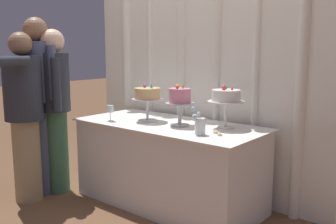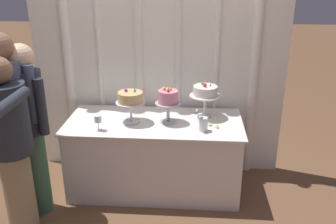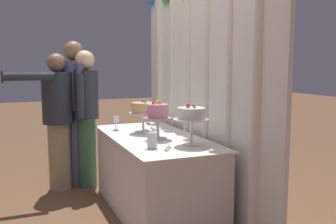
% 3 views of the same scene
% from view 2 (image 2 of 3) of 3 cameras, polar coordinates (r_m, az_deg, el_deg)
% --- Properties ---
extents(ground_plane, '(24.00, 24.00, 0.00)m').
position_cam_2_polar(ground_plane, '(3.91, -2.13, -12.17)').
color(ground_plane, brown).
extents(draped_curtain, '(2.67, 0.16, 2.49)m').
position_cam_2_polar(draped_curtain, '(3.91, -1.61, 8.62)').
color(draped_curtain, white).
rests_on(draped_curtain, ground_plane).
extents(cake_table, '(1.73, 0.80, 0.75)m').
position_cam_2_polar(cake_table, '(3.80, -2.05, -6.62)').
color(cake_table, white).
rests_on(cake_table, ground_plane).
extents(cake_display_leftmost, '(0.29, 0.29, 0.35)m').
position_cam_2_polar(cake_display_leftmost, '(3.55, -5.81, 1.96)').
color(cake_display_leftmost, silver).
rests_on(cake_display_leftmost, cake_table).
extents(cake_display_center, '(0.25, 0.25, 0.36)m').
position_cam_2_polar(cake_display_center, '(3.53, 0.01, 1.97)').
color(cake_display_center, '#B2B2B7').
rests_on(cake_display_center, cake_table).
extents(cake_display_rightmost, '(0.31, 0.31, 0.36)m').
position_cam_2_polar(cake_display_rightmost, '(3.67, 5.74, 3.02)').
color(cake_display_rightmost, silver).
rests_on(cake_display_rightmost, cake_table).
extents(wine_glass, '(0.07, 0.07, 0.15)m').
position_cam_2_polar(wine_glass, '(3.46, -10.73, -1.14)').
color(wine_glass, silver).
rests_on(wine_glass, cake_table).
extents(flower_vase, '(0.12, 0.10, 0.22)m').
position_cam_2_polar(flower_vase, '(3.41, 5.35, -1.68)').
color(flower_vase, silver).
rests_on(flower_vase, cake_table).
extents(tealight_far_left, '(0.04, 0.04, 0.04)m').
position_cam_2_polar(tealight_far_left, '(3.55, 6.43, -1.94)').
color(tealight_far_left, beige).
rests_on(tealight_far_left, cake_table).
extents(tealight_near_left, '(0.04, 0.04, 0.03)m').
position_cam_2_polar(tealight_near_left, '(3.51, 7.56, -2.30)').
color(tealight_near_left, beige).
rests_on(tealight_near_left, cake_table).
extents(guest_man_dark_suit, '(0.41, 0.39, 1.59)m').
position_cam_2_polar(guest_man_dark_suit, '(3.44, -20.46, -1.63)').
color(guest_man_dark_suit, '#3D6B4C').
rests_on(guest_man_dark_suit, ground_plane).
extents(guest_man_pink_jacket, '(0.47, 0.35, 1.70)m').
position_cam_2_polar(guest_man_pink_jacket, '(3.38, -22.94, -1.41)').
color(guest_man_pink_jacket, '#4C5675').
rests_on(guest_man_pink_jacket, ground_plane).
extents(guest_girl_blue_dress, '(0.50, 0.78, 1.56)m').
position_cam_2_polar(guest_girl_blue_dress, '(3.21, -23.08, -4.51)').
color(guest_girl_blue_dress, '#9E8966').
rests_on(guest_girl_blue_dress, ground_plane).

